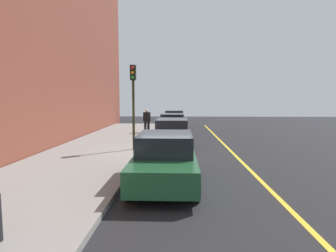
{
  "coord_description": "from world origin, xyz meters",
  "views": [
    {
      "loc": [
        13.44,
        0.62,
        2.54
      ],
      "look_at": [
        1.53,
        0.16,
        1.4
      ],
      "focal_mm": 29.8,
      "sensor_mm": 36.0,
      "label": 1
    }
  ],
  "objects_px": {
    "parked_car_navy": "(174,119)",
    "parked_car_charcoal": "(173,124)",
    "traffic_light_pole": "(133,92)",
    "parked_car_maroon": "(172,133)",
    "parked_car_green": "(165,159)",
    "pedestrian_black_coat": "(147,120)"
  },
  "relations": [
    {
      "from": "parked_car_charcoal",
      "to": "parked_car_green",
      "type": "relative_size",
      "value": 1.05
    },
    {
      "from": "parked_car_navy",
      "to": "parked_car_maroon",
      "type": "relative_size",
      "value": 0.92
    },
    {
      "from": "parked_car_charcoal",
      "to": "traffic_light_pole",
      "type": "height_order",
      "value": "traffic_light_pole"
    },
    {
      "from": "parked_car_navy",
      "to": "parked_car_charcoal",
      "type": "bearing_deg",
      "value": -0.44
    },
    {
      "from": "parked_car_charcoal",
      "to": "parked_car_green",
      "type": "height_order",
      "value": "same"
    },
    {
      "from": "parked_car_navy",
      "to": "traffic_light_pole",
      "type": "height_order",
      "value": "traffic_light_pole"
    },
    {
      "from": "parked_car_green",
      "to": "traffic_light_pole",
      "type": "xyz_separation_m",
      "value": [
        -4.9,
        -1.74,
        2.11
      ]
    },
    {
      "from": "traffic_light_pole",
      "to": "parked_car_green",
      "type": "bearing_deg",
      "value": 19.5
    },
    {
      "from": "pedestrian_black_coat",
      "to": "traffic_light_pole",
      "type": "relative_size",
      "value": 0.42
    },
    {
      "from": "parked_car_navy",
      "to": "traffic_light_pole",
      "type": "distance_m",
      "value": 12.89
    },
    {
      "from": "parked_car_charcoal",
      "to": "traffic_light_pole",
      "type": "distance_m",
      "value": 7.24
    },
    {
      "from": "parked_car_navy",
      "to": "pedestrian_black_coat",
      "type": "distance_m",
      "value": 5.95
    },
    {
      "from": "parked_car_maroon",
      "to": "traffic_light_pole",
      "type": "distance_m",
      "value": 3.08
    },
    {
      "from": "parked_car_charcoal",
      "to": "pedestrian_black_coat",
      "type": "xyz_separation_m",
      "value": [
        -0.26,
        -1.88,
        0.29
      ]
    },
    {
      "from": "parked_car_green",
      "to": "parked_car_charcoal",
      "type": "bearing_deg",
      "value": -179.86
    },
    {
      "from": "traffic_light_pole",
      "to": "parked_car_charcoal",
      "type": "bearing_deg",
      "value": 165.73
    },
    {
      "from": "parked_car_green",
      "to": "traffic_light_pole",
      "type": "height_order",
      "value": "traffic_light_pole"
    },
    {
      "from": "parked_car_charcoal",
      "to": "parked_car_maroon",
      "type": "bearing_deg",
      "value": 0.9
    },
    {
      "from": "parked_car_navy",
      "to": "traffic_light_pole",
      "type": "bearing_deg",
      "value": -7.92
    },
    {
      "from": "parked_car_navy",
      "to": "parked_car_green",
      "type": "bearing_deg",
      "value": -0.05
    },
    {
      "from": "parked_car_navy",
      "to": "traffic_light_pole",
      "type": "xyz_separation_m",
      "value": [
        12.59,
        -1.75,
        2.11
      ]
    },
    {
      "from": "parked_car_maroon",
      "to": "traffic_light_pole",
      "type": "xyz_separation_m",
      "value": [
        1.35,
        -1.79,
        2.11
      ]
    }
  ]
}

